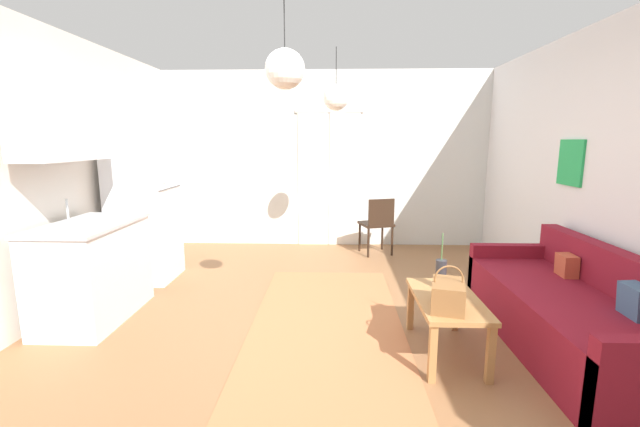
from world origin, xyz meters
The scene contains 12 objects.
ground_plane centered at (0.00, 0.00, -0.05)m, with size 5.50×7.20×0.10m, color #8E603D.
wall_back centered at (0.00, 3.35, 1.31)m, with size 5.10×0.13×2.65m.
area_rug centered at (0.08, 0.36, 0.01)m, with size 1.33×2.98×0.01m, color #B26B42.
couch centered at (2.03, 0.06, 0.27)m, with size 0.85×2.09×0.79m.
coffee_table centered at (1.00, -0.03, 0.38)m, with size 0.46×0.88×0.45m.
bamboo_vase centered at (1.00, 0.18, 0.56)m, with size 0.09×0.09×0.45m.
handbag centered at (0.94, -0.24, 0.55)m, with size 0.30×0.37×0.32m.
refrigerator centered at (-2.06, 1.60, 0.80)m, with size 0.66×0.65×1.61m.
kitchen_counter centered at (-2.09, 0.50, 0.77)m, with size 0.64×1.09×2.06m.
accent_chair centered at (0.76, 2.73, 0.47)m, with size 0.52×0.51×0.82m.
pendant_lamp_near centered at (-0.22, 0.08, 2.12)m, with size 0.29×0.29×0.67m.
pendant_lamp_far centered at (0.15, 1.83, 2.10)m, with size 0.30×0.30×0.70m.
Camera 1 is at (0.14, -3.00, 1.62)m, focal length 23.04 mm.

